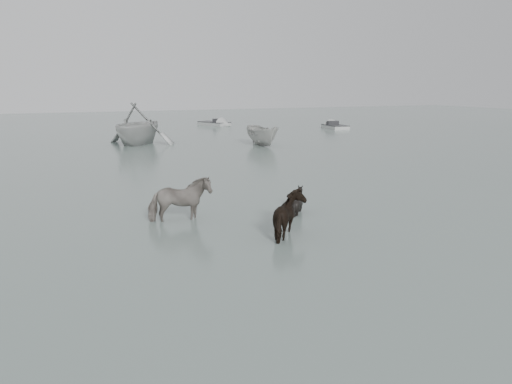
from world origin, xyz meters
TOP-DOWN VIEW (x-y plane):
  - ground at (0.00, 0.00)m, footprint 140.00×140.00m
  - pony_pinto at (-3.01, 1.67)m, footprint 2.10×1.12m
  - pony_dark at (-0.39, -1.14)m, footprint 1.60×1.77m
  - pony_black at (1.02, 1.20)m, footprint 1.29×1.19m
  - rowboat_trail at (-0.51, 23.57)m, footprint 7.86×7.97m
  - boat_small at (7.62, 19.30)m, footprint 1.65×4.21m
  - skiff_port at (19.74, 28.99)m, footprint 1.99×4.47m
  - skiff_mid at (9.97, 37.66)m, footprint 3.51×5.31m

SIDE VIEW (x-z plane):
  - ground at x=0.00m, z-range 0.00..0.00m
  - skiff_port at x=19.74m, z-range 0.00..0.75m
  - skiff_mid at x=9.97m, z-range 0.00..0.75m
  - pony_black at x=1.02m, z-range 0.00..1.24m
  - pony_dark at x=-0.39m, z-range 0.00..1.55m
  - boat_small at x=7.62m, z-range 0.00..1.62m
  - pony_pinto at x=-3.01m, z-range 0.00..1.70m
  - rowboat_trail at x=-0.51m, z-range 0.00..3.18m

